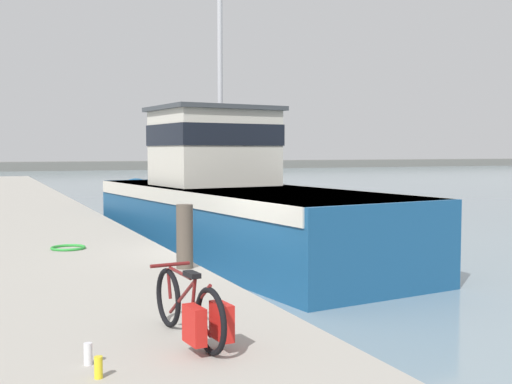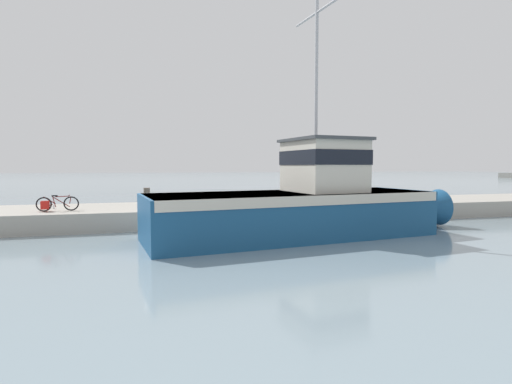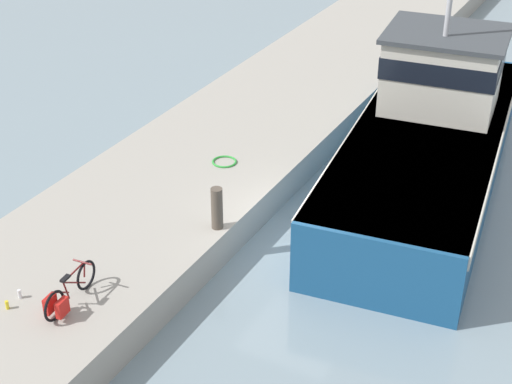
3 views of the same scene
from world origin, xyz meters
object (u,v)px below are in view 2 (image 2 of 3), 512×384
object	(u,v)px
fishing_boat_main	(305,203)
water_bottle_on_curb	(54,207)
water_bottle_by_bike	(44,207)
bicycle_touring	(53,204)
mooring_post	(147,200)

from	to	relation	value
fishing_boat_main	water_bottle_on_curb	xyz separation A→B (m)	(-5.28, -10.36, -0.40)
fishing_boat_main	water_bottle_by_bike	size ratio (longest dim) A/B	74.41
water_bottle_on_curb	water_bottle_by_bike	bearing A→B (deg)	-85.94
fishing_boat_main	bicycle_touring	world-z (taller)	fishing_boat_main
water_bottle_on_curb	bicycle_touring	bearing A→B (deg)	11.34
water_bottle_by_bike	water_bottle_on_curb	bearing A→B (deg)	94.06
mooring_post	water_bottle_by_bike	distance (m)	5.06
bicycle_touring	water_bottle_on_curb	distance (m)	1.10
bicycle_touring	mooring_post	xyz separation A→B (m)	(1.11, 3.97, 0.19)
fishing_boat_main	bicycle_touring	size ratio (longest dim) A/B	8.03
water_bottle_by_bike	water_bottle_on_curb	xyz separation A→B (m)	(-0.03, 0.38, 0.01)
water_bottle_on_curb	mooring_post	bearing A→B (deg)	62.57
mooring_post	water_bottle_on_curb	world-z (taller)	mooring_post
fishing_boat_main	mooring_post	size ratio (longest dim) A/B	13.38
fishing_boat_main	mooring_post	bearing A→B (deg)	-123.76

